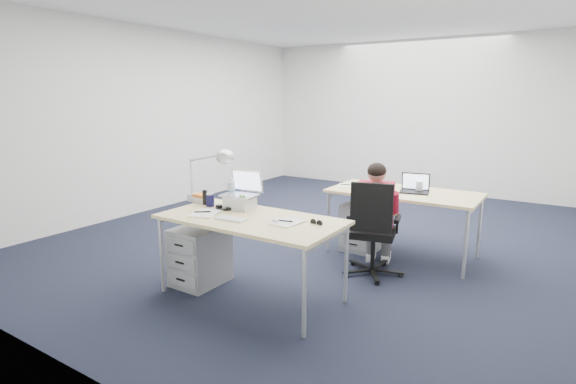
{
  "coord_description": "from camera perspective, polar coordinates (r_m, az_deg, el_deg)",
  "views": [
    {
      "loc": [
        2.58,
        -4.96,
        1.74
      ],
      "look_at": [
        0.29,
        -1.39,
        0.85
      ],
      "focal_mm": 28.0,
      "sensor_mm": 36.0,
      "label": 1
    }
  ],
  "objects": [
    {
      "name": "floor",
      "position": [
        5.86,
        5.03,
        -5.47
      ],
      "size": [
        7.0,
        7.0,
        0.0
      ],
      "primitive_type": "plane",
      "color": "black",
      "rests_on": "ground"
    },
    {
      "name": "room",
      "position": [
        5.59,
        5.35,
        11.54
      ],
      "size": [
        6.02,
        7.02,
        2.8
      ],
      "color": "silver",
      "rests_on": "ground"
    },
    {
      "name": "desk_near",
      "position": [
        3.9,
        -4.77,
        -3.92
      ],
      "size": [
        1.6,
        0.8,
        0.73
      ],
      "color": "#DEC580",
      "rests_on": "ground"
    },
    {
      "name": "desk_far",
      "position": [
        5.12,
        14.48,
        -0.44
      ],
      "size": [
        1.6,
        0.8,
        0.73
      ],
      "color": "#DEC580",
      "rests_on": "ground"
    },
    {
      "name": "office_chair",
      "position": [
        4.57,
        10.67,
        -7.07
      ],
      "size": [
        0.74,
        0.74,
        0.97
      ],
      "rotation": [
        0.0,
        0.0,
        0.24
      ],
      "color": "black",
      "rests_on": "ground"
    },
    {
      "name": "seated_person",
      "position": [
        4.64,
        11.2,
        -3.01
      ],
      "size": [
        0.42,
        0.64,
        1.12
      ],
      "rotation": [
        0.0,
        0.0,
        0.24
      ],
      "color": "#A3172E",
      "rests_on": "ground"
    },
    {
      "name": "drawer_pedestal_near",
      "position": [
        4.39,
        -11.1,
        -7.89
      ],
      "size": [
        0.4,
        0.5,
        0.55
      ],
      "primitive_type": "cube",
      "color": "#929597",
      "rests_on": "ground"
    },
    {
      "name": "drawer_pedestal_far",
      "position": [
        5.34,
        9.51,
        -4.24
      ],
      "size": [
        0.4,
        0.5,
        0.55
      ],
      "primitive_type": "cube",
      "color": "#929597",
      "rests_on": "ground"
    },
    {
      "name": "silver_laptop",
      "position": [
        4.18,
        -6.16,
        0.2
      ],
      "size": [
        0.35,
        0.28,
        0.34
      ],
      "primitive_type": null,
      "rotation": [
        0.0,
        0.0,
        0.09
      ],
      "color": "silver",
      "rests_on": "desk_near"
    },
    {
      "name": "wireless_keyboard",
      "position": [
        3.84,
        -7.25,
        -3.4
      ],
      "size": [
        0.29,
        0.13,
        0.01
      ],
      "primitive_type": "cube",
      "rotation": [
        0.0,
        0.0,
        0.06
      ],
      "color": "white",
      "rests_on": "desk_near"
    },
    {
      "name": "computer_mouse",
      "position": [
        3.74,
        -1.54,
        -3.54
      ],
      "size": [
        0.09,
        0.11,
        0.03
      ],
      "primitive_type": "ellipsoid",
      "rotation": [
        0.0,
        0.0,
        0.39
      ],
      "color": "white",
      "rests_on": "desk_near"
    },
    {
      "name": "headphones",
      "position": [
        4.21,
        -8.15,
        -1.95
      ],
      "size": [
        0.2,
        0.16,
        0.03
      ],
      "primitive_type": null,
      "rotation": [
        0.0,
        0.0,
        -0.06
      ],
      "color": "black",
      "rests_on": "desk_near"
    },
    {
      "name": "can_koozie",
      "position": [
        4.33,
        -9.86,
        -0.96
      ],
      "size": [
        0.1,
        0.1,
        0.13
      ],
      "primitive_type": "cylinder",
      "rotation": [
        0.0,
        0.0,
        0.3
      ],
      "color": "#15143F",
      "rests_on": "desk_near"
    },
    {
      "name": "water_bottle",
      "position": [
        4.36,
        -7.21,
        0.05
      ],
      "size": [
        0.1,
        0.1,
        0.25
      ],
      "primitive_type": "cylinder",
      "rotation": [
        0.0,
        0.0,
        -0.4
      ],
      "color": "silver",
      "rests_on": "desk_near"
    },
    {
      "name": "bear_figurine",
      "position": [
        4.1,
        -5.81,
        -1.4
      ],
      "size": [
        0.1,
        0.08,
        0.15
      ],
      "primitive_type": null,
      "rotation": [
        0.0,
        0.0,
        -0.33
      ],
      "color": "#367D21",
      "rests_on": "desk_near"
    },
    {
      "name": "book_stack",
      "position": [
        4.51,
        -10.73,
        -0.77
      ],
      "size": [
        0.2,
        0.16,
        0.08
      ],
      "primitive_type": "cube",
      "rotation": [
        0.0,
        0.0,
        0.15
      ],
      "color": "silver",
      "rests_on": "desk_near"
    },
    {
      "name": "cordless_phone",
      "position": [
        4.4,
        -10.51,
        -0.68
      ],
      "size": [
        0.04,
        0.03,
        0.14
      ],
      "primitive_type": "cube",
      "rotation": [
        0.0,
        0.0,
        0.3
      ],
      "color": "black",
      "rests_on": "desk_near"
    },
    {
      "name": "papers_left",
      "position": [
        4.07,
        -10.57,
        -2.67
      ],
      "size": [
        0.3,
        0.36,
        0.01
      ],
      "primitive_type": "cube",
      "rotation": [
        0.0,
        0.0,
        0.34
      ],
      "color": "#FFFE93",
      "rests_on": "desk_near"
    },
    {
      "name": "papers_right",
      "position": [
        3.71,
        -0.13,
        -3.87
      ],
      "size": [
        0.21,
        0.29,
        0.01
      ],
      "primitive_type": "cube",
      "rotation": [
        0.0,
        0.0,
        -0.06
      ],
      "color": "#FFFE93",
      "rests_on": "desk_near"
    },
    {
      "name": "sunglasses",
      "position": [
        3.68,
        3.62,
        -3.9
      ],
      "size": [
        0.12,
        0.07,
        0.03
      ],
      "primitive_type": null,
      "rotation": [
        0.0,
        0.0,
        -0.12
      ],
      "color": "black",
      "rests_on": "desk_near"
    },
    {
      "name": "desk_lamp",
      "position": [
        4.44,
        -10.63,
        2.23
      ],
      "size": [
        0.53,
        0.34,
        0.57
      ],
      "primitive_type": null,
      "rotation": [
        0.0,
        0.0,
        0.35
      ],
      "color": "silver",
      "rests_on": "desk_near"
    },
    {
      "name": "dark_laptop",
      "position": [
        5.05,
        15.79,
        1.12
      ],
      "size": [
        0.35,
        0.34,
        0.22
      ],
      "primitive_type": null,
      "rotation": [
        0.0,
        0.0,
        0.2
      ],
      "color": "black",
      "rests_on": "desk_far"
    },
    {
      "name": "far_cup",
      "position": [
        5.15,
        16.34,
        0.7
      ],
      "size": [
        0.09,
        0.09,
        0.11
      ],
      "primitive_type": "cylinder",
      "rotation": [
        0.0,
        0.0,
        0.16
      ],
      "color": "white",
      "rests_on": "desk_far"
    },
    {
      "name": "far_papers",
      "position": [
        5.31,
        7.45,
        0.83
      ],
      "size": [
        0.25,
        0.3,
        0.01
      ],
      "primitive_type": "cube",
      "rotation": [
        0.0,
        0.0,
        0.32
      ],
      "color": "white",
      "rests_on": "desk_far"
    }
  ]
}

